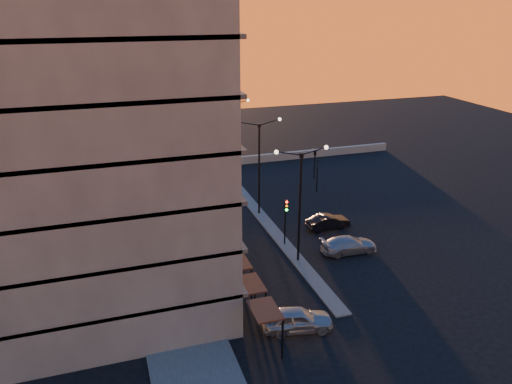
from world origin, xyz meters
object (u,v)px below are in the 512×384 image
at_px(traffic_light_main, 286,215).
at_px(car_wagon, 349,245).
at_px(streetlamp_mid, 259,160).
at_px(car_sedan, 328,222).
at_px(car_hatchback, 297,319).

xyz_separation_m(traffic_light_main, car_wagon, (4.63, -2.75, -2.20)).
distance_m(traffic_light_main, car_wagon, 5.81).
xyz_separation_m(streetlamp_mid, car_sedan, (5.00, -5.14, -4.92)).
bearing_deg(car_sedan, streetlamp_mid, 41.64).
distance_m(car_sedan, car_wagon, 4.75).
bearing_deg(traffic_light_main, streetlamp_mid, 90.00).
bearing_deg(car_hatchback, car_wagon, -32.66).
bearing_deg(streetlamp_mid, car_hatchback, -100.82).
bearing_deg(traffic_light_main, car_sedan, 21.73).
relative_size(traffic_light_main, car_sedan, 1.05).
distance_m(traffic_light_main, car_hatchback, 11.91).
bearing_deg(car_hatchback, streetlamp_mid, 0.45).
bearing_deg(traffic_light_main, car_hatchback, -107.38).
xyz_separation_m(traffic_light_main, car_hatchback, (-3.50, -11.18, -2.12)).
distance_m(streetlamp_mid, traffic_light_main, 7.62).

